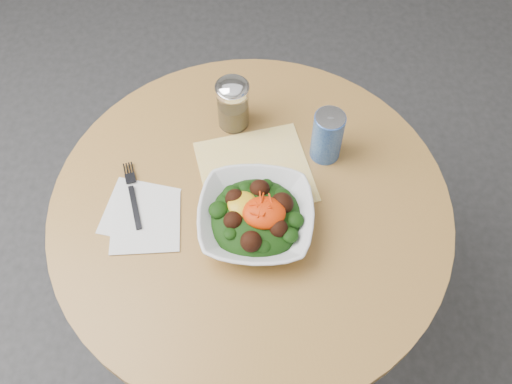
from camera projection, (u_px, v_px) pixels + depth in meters
ground at (252, 319)px, 1.91m from camera, size 6.00×6.00×0.00m
table at (251, 245)px, 1.44m from camera, size 0.90×0.90×0.75m
cloth_napkin at (255, 171)px, 1.32m from camera, size 0.30×0.29×0.00m
paper_napkins at (142, 217)px, 1.25m from camera, size 0.19×0.20×0.00m
salad_bowl at (256, 217)px, 1.21m from camera, size 0.25×0.25×0.09m
fork at (133, 193)px, 1.28m from camera, size 0.07×0.18×0.00m
spice_shaker at (233, 104)px, 1.34m from camera, size 0.08×0.08×0.14m
beverage_can at (327, 136)px, 1.29m from camera, size 0.07×0.07×0.14m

